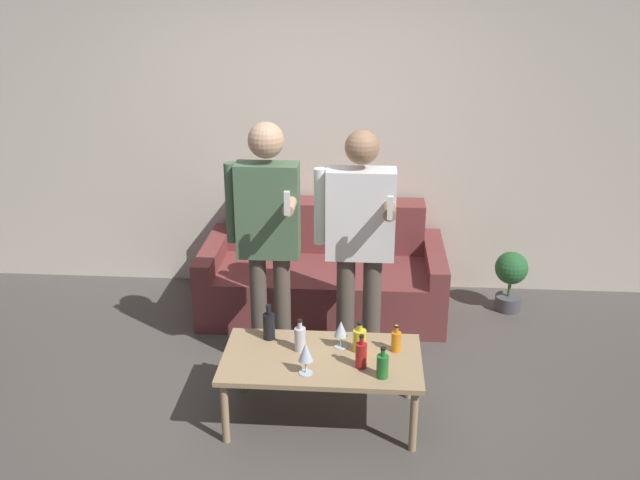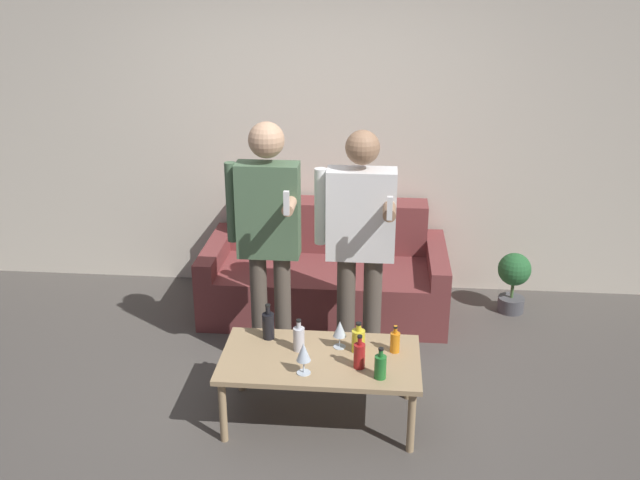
{
  "view_description": "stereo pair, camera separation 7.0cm",
  "coord_description": "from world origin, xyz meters",
  "px_view_note": "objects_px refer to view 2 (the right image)",
  "views": [
    {
      "loc": [
        0.52,
        -3.49,
        2.54
      ],
      "look_at": [
        0.24,
        0.53,
        0.95
      ],
      "focal_mm": 40.0,
      "sensor_mm": 36.0,
      "label": 1
    },
    {
      "loc": [
        0.59,
        -3.49,
        2.54
      ],
      "look_at": [
        0.24,
        0.53,
        0.95
      ],
      "focal_mm": 40.0,
      "sensor_mm": 36.0,
      "label": 2
    }
  ],
  "objects_px": {
    "person_standing_left": "(268,227)",
    "person_standing_right": "(360,234)",
    "bottle_orange": "(358,340)",
    "coffee_table": "(320,363)",
    "couch": "(326,274)"
  },
  "relations": [
    {
      "from": "couch",
      "to": "bottle_orange",
      "type": "xyz_separation_m",
      "value": [
        0.3,
        -1.38,
        0.21
      ]
    },
    {
      "from": "coffee_table",
      "to": "person_standing_right",
      "type": "relative_size",
      "value": 0.72
    },
    {
      "from": "couch",
      "to": "person_standing_left",
      "type": "xyz_separation_m",
      "value": [
        -0.29,
        -0.9,
        0.71
      ]
    },
    {
      "from": "coffee_table",
      "to": "couch",
      "type": "bearing_deg",
      "value": 93.43
    },
    {
      "from": "coffee_table",
      "to": "person_standing_left",
      "type": "distance_m",
      "value": 0.92
    },
    {
      "from": "bottle_orange",
      "to": "person_standing_left",
      "type": "bearing_deg",
      "value": 140.76
    },
    {
      "from": "bottle_orange",
      "to": "couch",
      "type": "bearing_deg",
      "value": 102.32
    },
    {
      "from": "couch",
      "to": "person_standing_left",
      "type": "distance_m",
      "value": 1.18
    },
    {
      "from": "coffee_table",
      "to": "bottle_orange",
      "type": "relative_size",
      "value": 6.19
    },
    {
      "from": "coffee_table",
      "to": "bottle_orange",
      "type": "height_order",
      "value": "bottle_orange"
    },
    {
      "from": "bottle_orange",
      "to": "person_standing_left",
      "type": "distance_m",
      "value": 0.91
    },
    {
      "from": "coffee_table",
      "to": "person_standing_left",
      "type": "height_order",
      "value": "person_standing_left"
    },
    {
      "from": "couch",
      "to": "coffee_table",
      "type": "relative_size",
      "value": 1.59
    },
    {
      "from": "person_standing_left",
      "to": "person_standing_right",
      "type": "xyz_separation_m",
      "value": [
        0.57,
        0.09,
        -0.06
      ]
    },
    {
      "from": "couch",
      "to": "person_standing_right",
      "type": "xyz_separation_m",
      "value": [
        0.28,
        -0.81,
        0.65
      ]
    }
  ]
}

